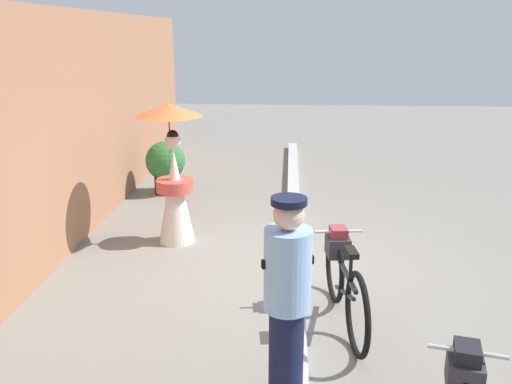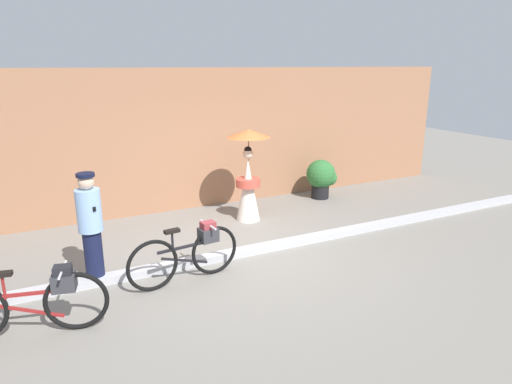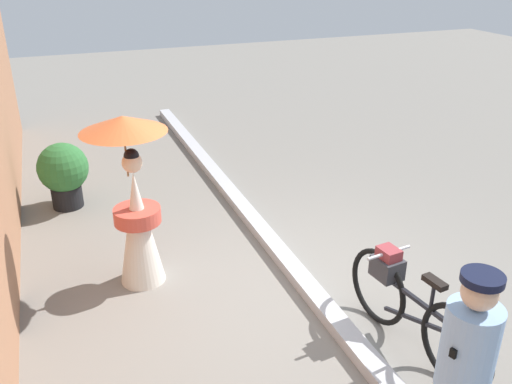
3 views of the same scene
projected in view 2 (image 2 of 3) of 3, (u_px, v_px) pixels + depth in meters
The scene contains 8 objects.
ground_plane at pixel (242, 255), 7.46m from camera, with size 30.00×30.00×0.00m, color gray.
building_wall at pixel (182, 140), 9.66m from camera, with size 14.00×0.40×3.01m, color #9E6B4C.
sidewalk_curb at pixel (242, 252), 7.44m from camera, with size 14.00×0.20×0.12m, color #B2B2B7.
bicycle_near_officer at pixel (33, 301), 5.17m from camera, with size 1.81×0.57×0.84m.
bicycle_far_side at pixel (189, 252), 6.49m from camera, with size 1.72×0.48×0.85m.
person_officer at pixel (91, 226), 6.30m from camera, with size 0.34×0.37×1.64m.
person_with_parasol at pixel (248, 174), 8.94m from camera, with size 0.86×0.86×1.85m.
potted_plant_by_door at pixel (322, 177), 10.54m from camera, with size 0.70×0.68×0.92m.
Camera 2 is at (-2.86, -6.26, 3.07)m, focal length 31.40 mm.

